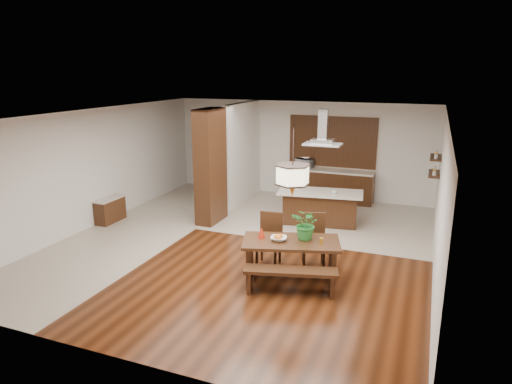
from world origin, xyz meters
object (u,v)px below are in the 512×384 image
at_px(hallway_console, 110,210).
at_px(microwave, 304,163).
at_px(fruit_bowl, 279,239).
at_px(kitchen_island, 320,207).
at_px(island_cup, 334,192).
at_px(dining_chair_right, 314,241).
at_px(foliage_plant, 307,224).
at_px(range_hood, 323,127).
at_px(dining_chair_left, 269,240).
at_px(pendant_lantern, 293,161).
at_px(dining_table, 291,250).
at_px(dining_bench, 290,281).

relative_size(hallway_console, microwave, 1.76).
xyz_separation_m(fruit_bowl, microwave, (-1.04, 5.52, 0.31)).
height_order(kitchen_island, island_cup, island_cup).
relative_size(dining_chair_right, island_cup, 9.33).
bearing_deg(island_cup, microwave, 121.32).
height_order(foliage_plant, island_cup, foliage_plant).
xyz_separation_m(foliage_plant, range_hood, (-0.46, 3.08, 1.42)).
xyz_separation_m(hallway_console, range_hood, (5.07, 1.81, 2.15)).
xyz_separation_m(hallway_console, dining_chair_left, (4.71, -1.05, 0.21)).
bearing_deg(pendant_lantern, microwave, 103.06).
height_order(dining_table, dining_chair_left, dining_chair_left).
height_order(dining_chair_right, fruit_bowl, dining_chair_right).
distance_m(dining_table, fruit_bowl, 0.33).
bearing_deg(island_cup, range_hood, 162.09).
relative_size(island_cup, microwave, 0.23).
distance_m(dining_chair_left, kitchen_island, 2.88).
bearing_deg(fruit_bowl, dining_chair_left, 127.65).
bearing_deg(dining_table, kitchen_island, 93.91).
distance_m(dining_chair_left, pendant_lantern, 1.86).
bearing_deg(dining_chair_left, foliage_plant, -20.31).
relative_size(dining_table, microwave, 3.92).
height_order(hallway_console, dining_bench, hallway_console).
bearing_deg(microwave, island_cup, -42.77).
height_order(fruit_bowl, microwave, microwave).
height_order(range_hood, microwave, range_hood).
bearing_deg(microwave, foliage_plant, -58.17).
relative_size(dining_bench, range_hood, 1.82).
relative_size(dining_chair_left, foliage_plant, 1.77).
xyz_separation_m(pendant_lantern, microwave, (-1.26, 5.44, -1.16)).
relative_size(dining_bench, kitchen_island, 0.75).
bearing_deg(dining_chair_right, dining_chair_left, 178.75).
relative_size(dining_table, dining_bench, 1.20).
distance_m(dining_chair_left, island_cup, 2.86).
height_order(hallway_console, pendant_lantern, pendant_lantern).
bearing_deg(foliage_plant, dining_table, -145.77).
bearing_deg(kitchen_island, dining_bench, -91.94).
xyz_separation_m(dining_table, microwave, (-1.26, 5.44, 0.54)).
height_order(dining_bench, pendant_lantern, pendant_lantern).
bearing_deg(microwave, dining_table, -61.04).
xyz_separation_m(island_cup, microwave, (-1.40, 2.30, 0.18)).
distance_m(hallway_console, fruit_bowl, 5.32).
bearing_deg(dining_chair_left, dining_chair_right, 11.88).
xyz_separation_m(dining_chair_left, fruit_bowl, (0.37, -0.47, 0.25)).
distance_m(dining_chair_left, fruit_bowl, 0.65).
bearing_deg(fruit_bowl, dining_bench, -53.01).
bearing_deg(dining_table, dining_chair_left, 146.03).
bearing_deg(fruit_bowl, dining_table, 20.22).
xyz_separation_m(dining_table, dining_chair_right, (0.27, 0.65, -0.02)).
relative_size(fruit_bowl, range_hood, 0.33).
xyz_separation_m(foliage_plant, fruit_bowl, (-0.46, -0.25, -0.26)).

